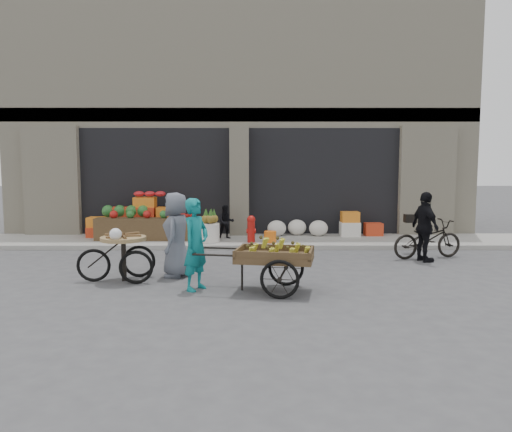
{
  "coord_description": "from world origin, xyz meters",
  "views": [
    {
      "loc": [
        0.45,
        -9.48,
        2.19
      ],
      "look_at": [
        0.47,
        0.86,
        1.1
      ],
      "focal_mm": 35.0,
      "sensor_mm": 36.0,
      "label": 1
    }
  ],
  "objects_px": {
    "cyclist": "(425,227)",
    "bicycle": "(427,239)",
    "pineapple_bin": "(210,233)",
    "vendor_woman": "(196,244)",
    "tricycle_cart": "(123,251)",
    "fire_hydrant": "(251,228)",
    "seated_person": "(226,222)",
    "vendor_grey": "(176,235)",
    "orange_bucket": "(270,237)",
    "banana_cart": "(272,253)"
  },
  "relations": [
    {
      "from": "orange_bucket",
      "to": "banana_cart",
      "type": "distance_m",
      "value": 4.62
    },
    {
      "from": "seated_person",
      "to": "vendor_woman",
      "type": "bearing_deg",
      "value": -102.45
    },
    {
      "from": "bicycle",
      "to": "cyclist",
      "type": "distance_m",
      "value": 0.56
    },
    {
      "from": "cyclist",
      "to": "bicycle",
      "type": "bearing_deg",
      "value": -40.79
    },
    {
      "from": "pineapple_bin",
      "to": "vendor_woman",
      "type": "bearing_deg",
      "value": -87.75
    },
    {
      "from": "vendor_woman",
      "to": "bicycle",
      "type": "relative_size",
      "value": 0.93
    },
    {
      "from": "pineapple_bin",
      "to": "seated_person",
      "type": "distance_m",
      "value": 0.75
    },
    {
      "from": "seated_person",
      "to": "bicycle",
      "type": "distance_m",
      "value": 5.31
    },
    {
      "from": "pineapple_bin",
      "to": "bicycle",
      "type": "height_order",
      "value": "bicycle"
    },
    {
      "from": "pineapple_bin",
      "to": "seated_person",
      "type": "bearing_deg",
      "value": 56.31
    },
    {
      "from": "vendor_woman",
      "to": "vendor_grey",
      "type": "relative_size",
      "value": 0.98
    },
    {
      "from": "bicycle",
      "to": "seated_person",
      "type": "bearing_deg",
      "value": 50.45
    },
    {
      "from": "orange_bucket",
      "to": "seated_person",
      "type": "relative_size",
      "value": 0.34
    },
    {
      "from": "banana_cart",
      "to": "tricycle_cart",
      "type": "distance_m",
      "value": 2.86
    },
    {
      "from": "vendor_grey",
      "to": "cyclist",
      "type": "distance_m",
      "value": 5.52
    },
    {
      "from": "pineapple_bin",
      "to": "fire_hydrant",
      "type": "bearing_deg",
      "value": -2.6
    },
    {
      "from": "fire_hydrant",
      "to": "tricycle_cart",
      "type": "xyz_separation_m",
      "value": [
        -2.36,
        -3.86,
        0.06
      ]
    },
    {
      "from": "vendor_woman",
      "to": "tricycle_cart",
      "type": "distance_m",
      "value": 1.6
    },
    {
      "from": "fire_hydrant",
      "to": "cyclist",
      "type": "height_order",
      "value": "cyclist"
    },
    {
      "from": "banana_cart",
      "to": "bicycle",
      "type": "height_order",
      "value": "banana_cart"
    },
    {
      "from": "orange_bucket",
      "to": "seated_person",
      "type": "height_order",
      "value": "seated_person"
    },
    {
      "from": "orange_bucket",
      "to": "vendor_grey",
      "type": "distance_m",
      "value": 3.97
    },
    {
      "from": "vendor_woman",
      "to": "orange_bucket",
      "type": "bearing_deg",
      "value": 11.5
    },
    {
      "from": "banana_cart",
      "to": "vendor_grey",
      "type": "xyz_separation_m",
      "value": [
        -1.81,
        1.17,
        0.15
      ]
    },
    {
      "from": "fire_hydrant",
      "to": "banana_cart",
      "type": "height_order",
      "value": "banana_cart"
    },
    {
      "from": "cyclist",
      "to": "seated_person",
      "type": "bearing_deg",
      "value": 45.63
    },
    {
      "from": "orange_bucket",
      "to": "tricycle_cart",
      "type": "height_order",
      "value": "tricycle_cart"
    },
    {
      "from": "seated_person",
      "to": "tricycle_cart",
      "type": "bearing_deg",
      "value": -120.2
    },
    {
      "from": "fire_hydrant",
      "to": "orange_bucket",
      "type": "bearing_deg",
      "value": -5.71
    },
    {
      "from": "bicycle",
      "to": "cyclist",
      "type": "xyz_separation_m",
      "value": [
        -0.2,
        -0.4,
        0.33
      ]
    },
    {
      "from": "fire_hydrant",
      "to": "cyclist",
      "type": "bearing_deg",
      "value": -27.4
    },
    {
      "from": "pineapple_bin",
      "to": "vendor_grey",
      "type": "bearing_deg",
      "value": -95.24
    },
    {
      "from": "pineapple_bin",
      "to": "seated_person",
      "type": "xyz_separation_m",
      "value": [
        0.4,
        0.6,
        0.21
      ]
    },
    {
      "from": "orange_bucket",
      "to": "banana_cart",
      "type": "bearing_deg",
      "value": -91.38
    },
    {
      "from": "pineapple_bin",
      "to": "vendor_grey",
      "type": "xyz_separation_m",
      "value": [
        -0.32,
        -3.53,
        0.45
      ]
    },
    {
      "from": "seated_person",
      "to": "vendor_grey",
      "type": "xyz_separation_m",
      "value": [
        -0.72,
        -4.13,
        0.23
      ]
    },
    {
      "from": "fire_hydrant",
      "to": "vendor_woman",
      "type": "distance_m",
      "value": 4.62
    },
    {
      "from": "vendor_woman",
      "to": "bicycle",
      "type": "distance_m",
      "value": 5.8
    },
    {
      "from": "fire_hydrant",
      "to": "pineapple_bin",
      "type": "bearing_deg",
      "value": 177.4
    },
    {
      "from": "cyclist",
      "to": "vendor_grey",
      "type": "bearing_deg",
      "value": 91.16
    },
    {
      "from": "vendor_grey",
      "to": "bicycle",
      "type": "distance_m",
      "value": 5.84
    },
    {
      "from": "orange_bucket",
      "to": "cyclist",
      "type": "relative_size",
      "value": 0.2
    },
    {
      "from": "banana_cart",
      "to": "tricycle_cart",
      "type": "bearing_deg",
      "value": 173.86
    },
    {
      "from": "pineapple_bin",
      "to": "bicycle",
      "type": "xyz_separation_m",
      "value": [
        5.2,
        -1.67,
        0.08
      ]
    },
    {
      "from": "pineapple_bin",
      "to": "tricycle_cart",
      "type": "bearing_deg",
      "value": -107.85
    },
    {
      "from": "seated_person",
      "to": "cyclist",
      "type": "distance_m",
      "value": 5.32
    },
    {
      "from": "orange_bucket",
      "to": "tricycle_cart",
      "type": "bearing_deg",
      "value": -126.9
    },
    {
      "from": "pineapple_bin",
      "to": "tricycle_cart",
      "type": "height_order",
      "value": "tricycle_cart"
    },
    {
      "from": "bicycle",
      "to": "vendor_grey",
      "type": "bearing_deg",
      "value": 94.43
    },
    {
      "from": "fire_hydrant",
      "to": "bicycle",
      "type": "xyz_separation_m",
      "value": [
        4.1,
        -1.62,
        -0.05
      ]
    }
  ]
}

